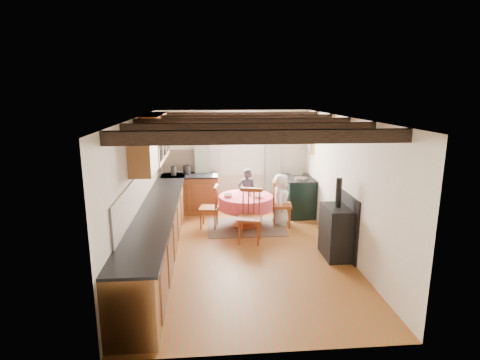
{
  "coord_description": "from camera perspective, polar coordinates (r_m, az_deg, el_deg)",
  "views": [
    {
      "loc": [
        -0.61,
        -6.41,
        2.82
      ],
      "look_at": [
        0.0,
        0.8,
        1.15
      ],
      "focal_mm": 28.69,
      "sensor_mm": 36.0,
      "label": 1
    }
  ],
  "objects": [
    {
      "name": "chair_near",
      "position": [
        7.3,
        1.48,
        -5.42
      ],
      "size": [
        0.54,
        0.56,
        1.03
      ],
      "primitive_type": null,
      "rotation": [
        0.0,
        0.0,
        -0.25
      ],
      "color": "brown",
      "rests_on": "floor"
    },
    {
      "name": "worktop_back",
      "position": [
        9.06,
        -7.51,
        0.65
      ],
      "size": [
        1.3,
        0.64,
        0.04
      ],
      "primitive_type": "cube",
      "color": "black",
      "rests_on": "base_cabinet_back"
    },
    {
      "name": "wall_cabinet_glass",
      "position": [
        7.73,
        -12.46,
        6.22
      ],
      "size": [
        0.34,
        1.8,
        0.9
      ],
      "primitive_type": "cube",
      "color": "brown",
      "rests_on": "wall_left"
    },
    {
      "name": "curtain_rod",
      "position": [
        9.11,
        -0.36,
        9.09
      ],
      "size": [
        2.0,
        0.03,
        0.03
      ],
      "primitive_type": "cylinder",
      "rotation": [
        0.0,
        1.57,
        0.0
      ],
      "color": "black",
      "rests_on": "wall_back"
    },
    {
      "name": "window_frame",
      "position": [
        9.26,
        -0.39,
        5.42
      ],
      "size": [
        1.34,
        0.03,
        1.54
      ],
      "primitive_type": "cube",
      "color": "white",
      "rests_on": "wall_back"
    },
    {
      "name": "wall_front",
      "position": [
        4.05,
        4.3,
        -10.63
      ],
      "size": [
        3.6,
        0.0,
        2.4
      ],
      "primitive_type": "cube",
      "color": "silver",
      "rests_on": "ground"
    },
    {
      "name": "rug",
      "position": [
        8.26,
        0.87,
        -6.93
      ],
      "size": [
        1.63,
        1.27,
        0.01
      ],
      "primitive_type": "cube",
      "color": "#4D4335",
      "rests_on": "floor"
    },
    {
      "name": "wall_plate",
      "position": [
        9.35,
        5.46,
        6.06
      ],
      "size": [
        0.3,
        0.02,
        0.3
      ],
      "primitive_type": "cylinder",
      "rotation": [
        1.57,
        0.0,
        0.0
      ],
      "color": "silver",
      "rests_on": "wall_back"
    },
    {
      "name": "floor",
      "position": [
        7.03,
        0.56,
        -10.65
      ],
      "size": [
        3.6,
        5.5,
        0.0
      ],
      "primitive_type": "cube",
      "color": "brown",
      "rests_on": "ground"
    },
    {
      "name": "wall_cabinet_solid",
      "position": [
        6.27,
        -14.18,
        4.15
      ],
      "size": [
        0.34,
        0.9,
        0.7
      ],
      "primitive_type": "cube",
      "color": "brown",
      "rests_on": "wall_left"
    },
    {
      "name": "beam_a",
      "position": [
        4.49,
        3.03,
        6.43
      ],
      "size": [
        3.6,
        0.16,
        0.16
      ],
      "primitive_type": "cube",
      "color": "#302219",
      "rests_on": "ceiling"
    },
    {
      "name": "base_cabinet_back",
      "position": [
        9.19,
        -7.42,
        -2.13
      ],
      "size": [
        1.3,
        0.6,
        0.88
      ],
      "primitive_type": "cube",
      "color": "brown",
      "rests_on": "floor"
    },
    {
      "name": "curtain_left",
      "position": [
        9.23,
        -5.62,
        2.19
      ],
      "size": [
        0.35,
        0.1,
        2.1
      ],
      "primitive_type": "cube",
      "color": "#BBBBBB",
      "rests_on": "wall_back"
    },
    {
      "name": "worktop_left",
      "position": [
        6.75,
        -12.06,
        -3.83
      ],
      "size": [
        0.64,
        5.3,
        0.04
      ],
      "primitive_type": "cube",
      "color": "black",
      "rests_on": "base_cabinet_left"
    },
    {
      "name": "wall_right",
      "position": [
        7.04,
        15.33,
        -0.79
      ],
      "size": [
        0.0,
        5.5,
        2.4
      ],
      "primitive_type": "cube",
      "color": "silver",
      "rests_on": "ground"
    },
    {
      "name": "window_pane",
      "position": [
        9.26,
        -0.4,
        5.42
      ],
      "size": [
        1.2,
        0.01,
        1.4
      ],
      "primitive_type": "cube",
      "color": "white",
      "rests_on": "wall_back"
    },
    {
      "name": "cup",
      "position": [
        8.12,
        1.42,
        -1.88
      ],
      "size": [
        0.13,
        0.13,
        0.1
      ],
      "primitive_type": "imported",
      "rotation": [
        0.0,
        0.0,
        0.15
      ],
      "color": "silver",
      "rests_on": "dining_table"
    },
    {
      "name": "beam_e",
      "position": [
        8.45,
        -0.69,
        9.53
      ],
      "size": [
        3.6,
        0.16,
        0.16
      ],
      "primitive_type": "cube",
      "color": "#302219",
      "rests_on": "ceiling"
    },
    {
      "name": "cast_iron_stove",
      "position": [
        6.82,
        14.24,
        -5.52
      ],
      "size": [
        0.42,
        0.7,
        1.41
      ],
      "primitive_type": null,
      "color": "black",
      "rests_on": "floor"
    },
    {
      "name": "aga_range",
      "position": [
        9.06,
        8.62,
        -2.3
      ],
      "size": [
        0.64,
        0.98,
        0.91
      ],
      "primitive_type": null,
      "color": "black",
      "rests_on": "floor"
    },
    {
      "name": "chair_left",
      "position": [
        8.13,
        -4.67,
        -3.94
      ],
      "size": [
        0.47,
        0.46,
        0.92
      ],
      "primitive_type": null,
      "rotation": [
        0.0,
        0.0,
        -1.73
      ],
      "color": "brown",
      "rests_on": "floor"
    },
    {
      "name": "beam_c",
      "position": [
        6.46,
        0.6,
        8.46
      ],
      "size": [
        3.6,
        0.16,
        0.16
      ],
      "primitive_type": "cube",
      "color": "#302219",
      "rests_on": "ceiling"
    },
    {
      "name": "splash_back",
      "position": [
        9.3,
        -7.17,
        2.85
      ],
      "size": [
        1.4,
        0.02,
        0.55
      ],
      "primitive_type": "cube",
      "color": "beige",
      "rests_on": "wall_back"
    },
    {
      "name": "base_cabinet_left",
      "position": [
        6.9,
        -12.04,
        -7.49
      ],
      "size": [
        0.6,
        5.3,
        0.88
      ],
      "primitive_type": "cube",
      "color": "brown",
      "rests_on": "floor"
    },
    {
      "name": "ceiling",
      "position": [
        6.46,
        0.61,
        9.26
      ],
      "size": [
        3.6,
        5.5,
        0.0
      ],
      "primitive_type": "cube",
      "color": "white",
      "rests_on": "ground"
    },
    {
      "name": "bowl_b",
      "position": [
        7.98,
        -1.77,
        -2.29
      ],
      "size": [
        0.27,
        0.27,
        0.06
      ],
      "primitive_type": "imported",
      "rotation": [
        0.0,
        0.0,
        5.26
      ],
      "color": "silver",
      "rests_on": "dining_table"
    },
    {
      "name": "beam_d",
      "position": [
        7.46,
        -0.13,
        9.07
      ],
      "size": [
        3.6,
        0.16,
        0.16
      ],
      "primitive_type": "cube",
      "color": "#302219",
      "rests_on": "ceiling"
    },
    {
      "name": "bowl_a",
      "position": [
        7.93,
        2.74,
        -2.44
      ],
      "size": [
        0.21,
        0.21,
        0.05
      ],
      "primitive_type": "imported",
      "rotation": [
        0.0,
        0.0,
        6.25
      ],
      "color": "silver",
      "rests_on": "dining_table"
    },
    {
      "name": "dining_table",
      "position": [
        8.15,
        0.88,
        -4.7
      ],
      "size": [
        1.14,
        1.14,
        0.69
      ],
      "primitive_type": null,
      "color": "#F65B4B",
      "rests_on": "floor"
    },
    {
      "name": "splash_left",
      "position": [
        7.01,
        -14.31,
        -0.8
      ],
      "size": [
        0.02,
        4.5,
        0.55
      ],
      "primitive_type": "cube",
      "color": "beige",
      "rests_on": "wall_left"
    },
    {
      "name": "child_far",
      "position": [
        8.68,
        1.04,
        -2.01
      ],
      "size": [
        0.43,
        0.3,
        1.15
      ],
      "primitive_type": "imported",
      "rotation": [
        0.0,
        0.0,
        3.19
      ],
      "color": "#2F343F",
      "rests_on": "floor"
    },
    {
      "name": "wall_left",
      "position": [
        6.72,
        -14.88,
        -1.41
      ],
      "size": [
        0.0,
        5.5,
        2.4
      ],
      "primitive_type": "cube",
      "color": "silver",
      "rests_on": "ground"
    },
    {
      "name": "beam_b",
      "position": [
        5.47,
        1.6,
        7.63
      ],
      "size": [
        3.6,
        0.16,
        0.16
      ],
      "primitive_type": "cube",
      "color": "#302219",
      "rests_on": "ceiling"
    },
    {
      "name": "child_right",
      "position": [
        8.3,
        6.09,
        -2.89
      ],
      "size": [
        0.49,
        0.62,
        1.12
      ],
      "primitive_type": "imported",
      "rotation": [
        0.0,
        0.0,
        1.29
      ],
      "color": "white",
      "rests_on": "floor"
    },
    {
      "name": "wall_back",
      "position": [
        9.33,
        -1.01,
        2.99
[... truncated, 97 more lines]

